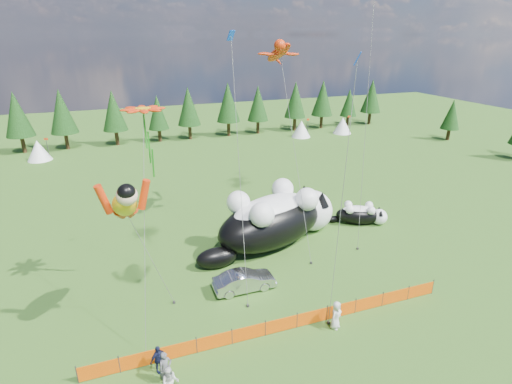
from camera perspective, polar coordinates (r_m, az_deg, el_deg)
ground at (r=27.01m, az=1.02°, el=-15.40°), size 160.00×160.00×0.00m
safety_fence at (r=24.52m, az=3.64°, el=-18.40°), size 22.06×0.06×1.10m
tree_line at (r=66.74m, az=-12.97°, el=10.46°), size 90.00×4.00×8.00m
festival_tents at (r=64.72m, az=-2.41°, el=8.29°), size 50.00×3.20×2.80m
cat_large at (r=32.70m, az=3.03°, el=-3.67°), size 13.07×7.75×4.87m
cat_small at (r=37.84m, az=14.77°, el=-3.06°), size 5.10×3.43×1.96m
car at (r=27.70m, az=-1.67°, el=-12.57°), size 4.24×1.50×1.39m
spectator_a at (r=21.98m, az=-12.79°, el=-23.30°), size 0.77×0.62×1.83m
spectator_b at (r=21.40m, az=-12.16°, el=-25.04°), size 0.92×0.67×1.70m
spectator_c at (r=22.64m, az=-13.80°, el=-22.19°), size 1.06×0.88×1.61m
spectator_e at (r=24.96m, az=11.36°, el=-16.86°), size 1.04×0.95×1.79m
superhero_kite at (r=22.41m, az=-18.20°, el=-1.67°), size 4.40×4.55×9.86m
gecko_kite at (r=34.39m, az=3.24°, el=19.24°), size 3.04×11.52×17.05m
flower_kite at (r=24.23m, az=-15.81°, el=10.91°), size 3.14×7.41×13.54m
diamond_kite_a at (r=26.05m, az=-3.41°, el=18.79°), size 1.34×5.72×17.14m
diamond_kite_c at (r=21.09m, az=13.99°, el=15.34°), size 1.30×1.28×15.82m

